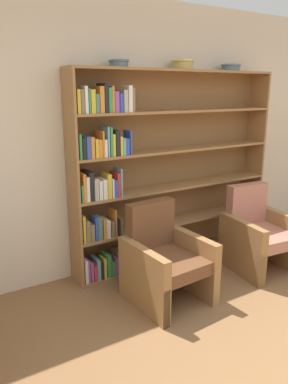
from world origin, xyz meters
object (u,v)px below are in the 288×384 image
at_px(bookshelf, 157,172).
at_px(armchair_cushioned, 259,234).
at_px(bowl_copper, 231,67).
at_px(bowl_sage, 183,64).
at_px(bowl_terracotta, 119,63).
at_px(armchair_leather, 165,260).

relative_size(bookshelf, armchair_cushioned, 2.77).
bearing_deg(bookshelf, bowl_copper, -1.12).
bearing_deg(bowl_sage, bowl_copper, 0.00).
distance_m(bowl_copper, armchair_cushioned, 1.87).
distance_m(bookshelf, bowl_sage, 1.13).
bearing_deg(bowl_terracotta, bowl_copper, 0.00).
height_order(bowl_sage, bowl_copper, bowl_sage).
height_order(bowl_sage, armchair_cushioned, bowl_sage).
bearing_deg(armchair_leather, bowl_terracotta, -86.54).
distance_m(bookshelf, armchair_leather, 1.02).
height_order(bowl_copper, armchair_leather, bowl_copper).
height_order(bookshelf, bowl_copper, bowl_copper).
height_order(bookshelf, armchair_cushioned, bookshelf).
bearing_deg(bookshelf, bowl_terracotta, -177.56).
height_order(bookshelf, bowl_terracotta, bowl_terracotta).
height_order(bowl_terracotta, bowl_sage, bowl_sage).
xyz_separation_m(bowl_sage, armchair_cushioned, (0.57, -0.67, -1.75)).
bearing_deg(armchair_leather, armchair_cushioned, 176.39).
bearing_deg(bowl_sage, armchair_cushioned, -49.78).
xyz_separation_m(bowl_terracotta, armchair_cushioned, (1.31, -0.67, -1.74)).
relative_size(bowl_terracotta, armchair_leather, 0.23).
bearing_deg(armchair_cushioned, bookshelf, -32.80).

